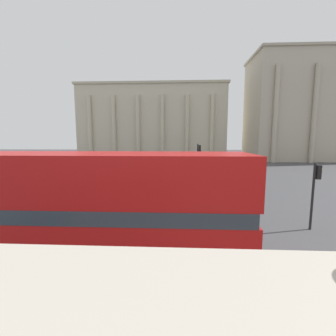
# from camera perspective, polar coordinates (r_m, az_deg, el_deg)

# --- Properties ---
(double_decker_bus) EXTENTS (10.83, 2.65, 4.15)m
(double_decker_bus) POSITION_cam_1_polar(r_m,az_deg,el_deg) (8.13, -20.17, -9.42)
(double_decker_bus) COLOR black
(double_decker_bus) RESTS_ON ground_plane
(plaza_building_left) EXTENTS (35.85, 16.71, 17.73)m
(plaza_building_left) POSITION_cam_1_polar(r_m,az_deg,el_deg) (60.63, -3.57, 11.28)
(plaza_building_left) COLOR beige
(plaza_building_left) RESTS_ON ground_plane
(plaza_building_right) EXTENTS (28.44, 13.35, 22.84)m
(plaza_building_right) POSITION_cam_1_polar(r_m,az_deg,el_deg) (60.79, 33.27, 12.54)
(plaza_building_right) COLOR #B2A893
(plaza_building_right) RESTS_ON ground_plane
(traffic_light_near) EXTENTS (0.42, 0.24, 3.42)m
(traffic_light_near) POSITION_cam_1_polar(r_m,az_deg,el_deg) (13.49, 33.28, -3.92)
(traffic_light_near) COLOR black
(traffic_light_near) RESTS_ON ground_plane
(traffic_light_mid) EXTENTS (0.42, 0.24, 4.20)m
(traffic_light_mid) POSITION_cam_1_polar(r_m,az_deg,el_deg) (20.44, 7.71, 1.94)
(traffic_light_mid) COLOR black
(traffic_light_mid) RESTS_ON ground_plane
(pedestrian_yellow) EXTENTS (0.32, 0.32, 1.70)m
(pedestrian_yellow) POSITION_cam_1_polar(r_m,az_deg,el_deg) (23.66, 12.45, -1.69)
(pedestrian_yellow) COLOR #282B33
(pedestrian_yellow) RESTS_ON ground_plane
(pedestrian_grey) EXTENTS (0.32, 0.32, 1.67)m
(pedestrian_grey) POSITION_cam_1_polar(r_m,az_deg,el_deg) (30.03, 6.59, 0.26)
(pedestrian_grey) COLOR #282B33
(pedestrian_grey) RESTS_ON ground_plane
(pedestrian_olive) EXTENTS (0.32, 0.32, 1.67)m
(pedestrian_olive) POSITION_cam_1_polar(r_m,az_deg,el_deg) (22.12, 1.97, -2.20)
(pedestrian_olive) COLOR #282B33
(pedestrian_olive) RESTS_ON ground_plane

